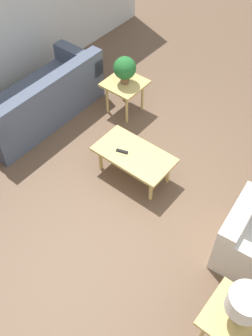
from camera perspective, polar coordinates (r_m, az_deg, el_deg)
The scene contains 8 objects.
ground_plane at distance 5.28m, azimuth 2.94°, elevation -3.08°, with size 14.00×14.00×0.00m, color brown.
sofa at distance 6.22m, azimuth -12.42°, elevation 9.41°, with size 0.91×2.11×0.84m.
coffee_table at distance 5.17m, azimuth 1.17°, elevation 1.73°, with size 1.05×0.58×0.42m.
side_table_plant at distance 6.11m, azimuth -0.18°, elevation 11.73°, with size 0.58×0.58×0.54m.
side_table_lamp at distance 4.05m, azimuth 15.56°, elevation -20.58°, with size 0.58×0.58×0.54m.
potted_plant at distance 5.92m, azimuth -0.18°, elevation 14.23°, with size 0.34×0.34×0.43m.
table_lamp at distance 3.69m, azimuth 16.87°, elevation -18.35°, with size 0.33×0.33×0.46m.
remote_control at distance 5.14m, azimuth -0.58°, elevation 2.43°, with size 0.16×0.09×0.02m.
Camera 1 is at (-1.83, 2.71, 4.15)m, focal length 42.00 mm.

